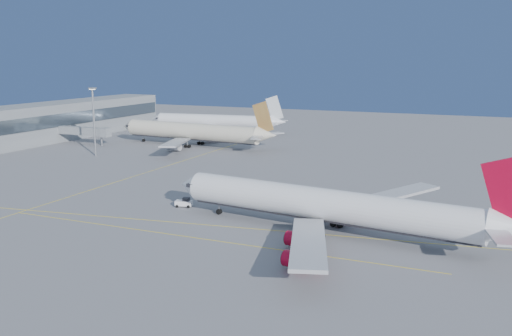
% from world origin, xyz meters
% --- Properties ---
extents(ground, '(500.00, 500.00, 0.00)m').
position_xyz_m(ground, '(0.00, 0.00, 0.00)').
color(ground, slate).
rests_on(ground, ground).
extents(terminal, '(18.40, 110.00, 15.00)m').
position_xyz_m(terminal, '(-114.93, 85.00, 7.51)').
color(terminal, gray).
rests_on(terminal, ground).
extents(jet_bridge, '(23.60, 3.60, 6.90)m').
position_xyz_m(jet_bridge, '(-93.11, 72.00, 5.17)').
color(jet_bridge, gray).
rests_on(jet_bridge, ground).
extents(taxiway_lines, '(118.86, 140.00, 0.02)m').
position_xyz_m(taxiway_lines, '(-14.71, 6.34, 0.01)').
color(taxiway_lines, yellow).
rests_on(taxiway_lines, ground).
extents(airliner_virgin, '(72.17, 64.31, 17.82)m').
position_xyz_m(airliner_virgin, '(26.58, -1.09, 5.37)').
color(airliner_virgin, white).
rests_on(airliner_virgin, ground).
extents(airliner_etihad, '(70.23, 64.64, 18.32)m').
position_xyz_m(airliner_etihad, '(-51.97, 84.66, 5.58)').
color(airliner_etihad, beige).
rests_on(airliner_etihad, ground).
extents(airliner_third, '(64.87, 59.49, 17.39)m').
position_xyz_m(airliner_third, '(-62.53, 122.86, 5.26)').
color(airliner_third, white).
rests_on(airliner_third, ground).
extents(pushback_tug, '(4.15, 3.11, 2.13)m').
position_xyz_m(pushback_tug, '(-9.41, 4.87, 0.99)').
color(pushback_tug, white).
rests_on(pushback_tug, ground).
extents(light_mast, '(2.02, 2.02, 23.39)m').
position_xyz_m(light_mast, '(-72.72, 52.07, 13.80)').
color(light_mast, gray).
rests_on(light_mast, ground).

